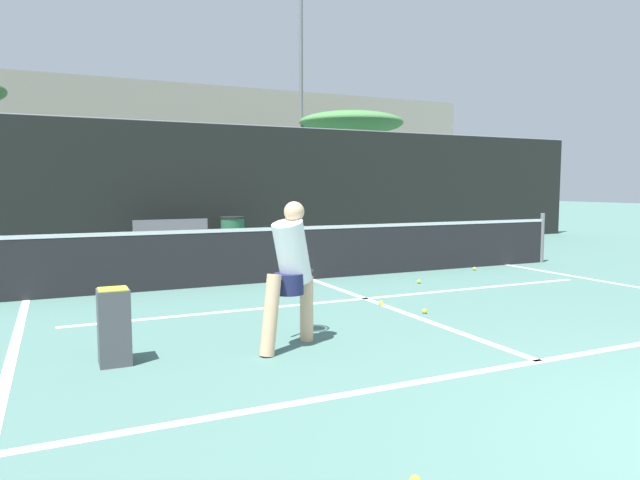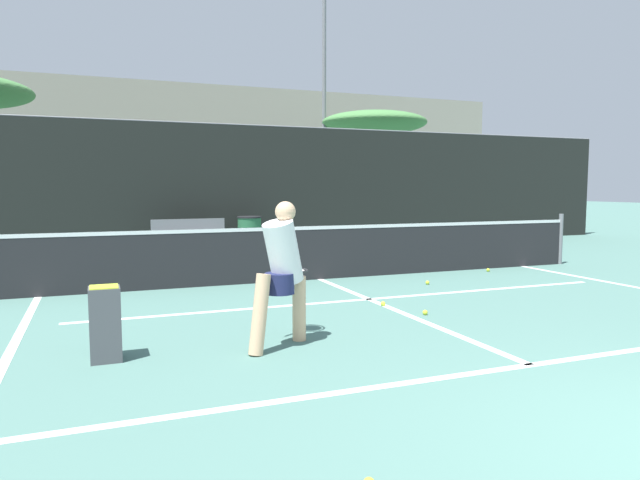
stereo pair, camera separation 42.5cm
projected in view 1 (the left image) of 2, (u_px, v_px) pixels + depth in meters
name	position (u px, v px, depth m)	size (l,w,h in m)	color
court_baseline_near	(539.00, 361.00, 5.35)	(11.00, 0.10, 0.01)	white
court_service_line	(365.00, 299.00, 8.35)	(8.25, 0.10, 0.01)	white
court_center_mark	(390.00, 307.00, 7.73)	(0.10, 5.29, 0.01)	white
court_sideline_left	(14.00, 346.00, 5.85)	(0.10, 6.29, 0.01)	white
court_sideline_right	(618.00, 284.00, 9.62)	(0.10, 6.29, 0.01)	white
net	(311.00, 251.00, 10.07)	(11.09, 0.09, 1.07)	slate
fence_back	(226.00, 187.00, 14.95)	(24.00, 0.06, 3.28)	black
player_practicing	(291.00, 269.00, 5.79)	(0.95, 1.00, 1.49)	#DBAD84
tennis_ball_scattered_1	(419.00, 282.00, 9.67)	(0.07, 0.07, 0.07)	#D1E033
tennis_ball_scattered_2	(425.00, 311.00, 7.37)	(0.07, 0.07, 0.07)	#D1E033
tennis_ball_scattered_9	(381.00, 303.00, 7.89)	(0.07, 0.07, 0.07)	#D1E033
tennis_ball_scattered_11	(475.00, 269.00, 11.22)	(0.07, 0.07, 0.07)	#D1E033
ball_hopper	(114.00, 325.00, 5.23)	(0.28, 0.28, 0.71)	#4C4C51
courtside_bench	(172.00, 236.00, 13.64)	(1.80, 0.46, 0.86)	slate
trash_bin	(233.00, 234.00, 14.44)	(0.62, 0.62, 0.89)	#28603D
parked_car	(203.00, 220.00, 18.12)	(1.80, 4.26, 1.41)	maroon
floodlight_mast	(301.00, 70.00, 22.92)	(1.10, 0.24, 10.22)	slate
tree_mid	(351.00, 124.00, 23.48)	(4.31, 4.31, 4.72)	brown
building_far	(144.00, 153.00, 28.24)	(36.00, 2.40, 6.69)	gray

